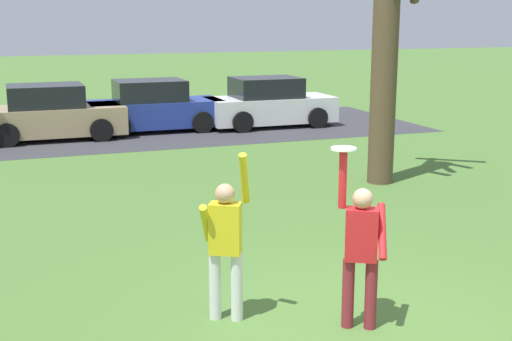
{
  "coord_description": "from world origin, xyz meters",
  "views": [
    {
      "loc": [
        -3.53,
        -6.41,
        3.5
      ],
      "look_at": [
        -0.57,
        1.64,
        1.58
      ],
      "focal_mm": 48.22,
      "sensor_mm": 36.0,
      "label": 1
    }
  ],
  "objects_px": {
    "person_defender": "(225,240)",
    "bare_tree_tall": "(388,23)",
    "parked_car_white": "(269,104)",
    "parked_car_blue": "(154,108)",
    "person_catcher": "(361,246)",
    "frisbee_disc": "(344,149)",
    "parked_car_tan": "(51,114)"
  },
  "relations": [
    {
      "from": "parked_car_tan",
      "to": "person_catcher",
      "type": "bearing_deg",
      "value": -80.47
    },
    {
      "from": "frisbee_disc",
      "to": "parked_car_blue",
      "type": "distance_m",
      "value": 14.61
    },
    {
      "from": "frisbee_disc",
      "to": "parked_car_blue",
      "type": "bearing_deg",
      "value": 86.37
    },
    {
      "from": "parked_car_blue",
      "to": "parked_car_white",
      "type": "relative_size",
      "value": 1.0
    },
    {
      "from": "frisbee_disc",
      "to": "parked_car_tan",
      "type": "distance_m",
      "value": 14.3
    },
    {
      "from": "parked_car_blue",
      "to": "parked_car_tan",
      "type": "bearing_deg",
      "value": -171.88
    },
    {
      "from": "parked_car_blue",
      "to": "bare_tree_tall",
      "type": "relative_size",
      "value": 0.61
    },
    {
      "from": "bare_tree_tall",
      "to": "person_catcher",
      "type": "bearing_deg",
      "value": -122.36
    },
    {
      "from": "parked_car_white",
      "to": "bare_tree_tall",
      "type": "height_order",
      "value": "bare_tree_tall"
    },
    {
      "from": "person_catcher",
      "to": "parked_car_white",
      "type": "height_order",
      "value": "person_catcher"
    },
    {
      "from": "parked_car_white",
      "to": "frisbee_disc",
      "type": "bearing_deg",
      "value": -108.25
    },
    {
      "from": "parked_car_white",
      "to": "bare_tree_tall",
      "type": "relative_size",
      "value": 0.61
    },
    {
      "from": "parked_car_blue",
      "to": "person_defender",
      "type": "bearing_deg",
      "value": -98.65
    },
    {
      "from": "bare_tree_tall",
      "to": "frisbee_disc",
      "type": "bearing_deg",
      "value": -124.13
    },
    {
      "from": "person_catcher",
      "to": "parked_car_white",
      "type": "relative_size",
      "value": 0.51
    },
    {
      "from": "frisbee_disc",
      "to": "parked_car_tan",
      "type": "xyz_separation_m",
      "value": [
        -2.21,
        14.06,
        -1.37
      ]
    },
    {
      "from": "parked_car_tan",
      "to": "parked_car_white",
      "type": "bearing_deg",
      "value": 0.54
    },
    {
      "from": "parked_car_blue",
      "to": "person_catcher",
      "type": "bearing_deg",
      "value": -92.93
    },
    {
      "from": "parked_car_tan",
      "to": "bare_tree_tall",
      "type": "relative_size",
      "value": 0.61
    },
    {
      "from": "frisbee_disc",
      "to": "parked_car_blue",
      "type": "relative_size",
      "value": 0.07
    },
    {
      "from": "frisbee_disc",
      "to": "parked_car_blue",
      "type": "height_order",
      "value": "frisbee_disc"
    },
    {
      "from": "parked_car_blue",
      "to": "parked_car_white",
      "type": "bearing_deg",
      "value": -5.87
    },
    {
      "from": "parked_car_tan",
      "to": "bare_tree_tall",
      "type": "height_order",
      "value": "bare_tree_tall"
    },
    {
      "from": "person_defender",
      "to": "parked_car_white",
      "type": "xyz_separation_m",
      "value": [
        5.8,
        13.5,
        -0.25
      ]
    },
    {
      "from": "frisbee_disc",
      "to": "bare_tree_tall",
      "type": "xyz_separation_m",
      "value": [
        4.09,
        6.04,
        1.27
      ]
    },
    {
      "from": "parked_car_tan",
      "to": "bare_tree_tall",
      "type": "distance_m",
      "value": 10.54
    },
    {
      "from": "person_catcher",
      "to": "parked_car_tan",
      "type": "xyz_separation_m",
      "value": [
        -2.4,
        14.17,
        -0.25
      ]
    },
    {
      "from": "parked_car_tan",
      "to": "parked_car_white",
      "type": "height_order",
      "value": "same"
    },
    {
      "from": "person_defender",
      "to": "parked_car_tan",
      "type": "relative_size",
      "value": 0.5
    },
    {
      "from": "person_defender",
      "to": "bare_tree_tall",
      "type": "bearing_deg",
      "value": 74.27
    },
    {
      "from": "frisbee_disc",
      "to": "parked_car_white",
      "type": "height_order",
      "value": "frisbee_disc"
    },
    {
      "from": "person_catcher",
      "to": "bare_tree_tall",
      "type": "distance_m",
      "value": 7.65
    }
  ]
}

